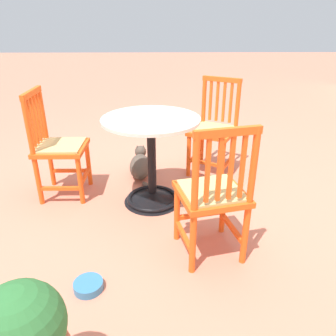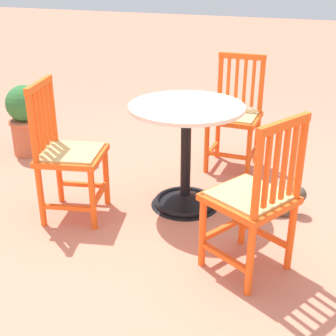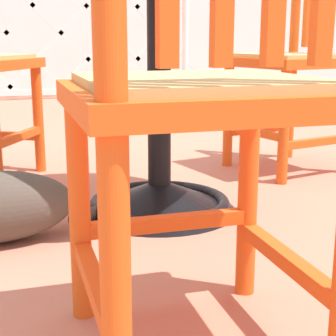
{
  "view_description": "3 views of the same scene",
  "coord_description": "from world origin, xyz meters",
  "px_view_note": "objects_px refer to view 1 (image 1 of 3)",
  "views": [
    {
      "loc": [
        2.48,
        0.02,
        1.44
      ],
      "look_at": [
        0.21,
        0.06,
        0.38
      ],
      "focal_mm": 35.09,
      "sensor_mm": 36.0,
      "label": 1
    },
    {
      "loc": [
        -0.87,
        2.68,
        1.58
      ],
      "look_at": [
        0.14,
        0.05,
        0.32
      ],
      "focal_mm": 49.62,
      "sensor_mm": 36.0,
      "label": 2
    },
    {
      "loc": [
        -0.37,
        -1.62,
        0.52
      ],
      "look_at": [
        0.06,
        -0.17,
        0.16
      ],
      "focal_mm": 57.89,
      "sensor_mm": 36.0,
      "label": 3
    }
  ],
  "objects_px": {
    "cafe_table": "(152,171)",
    "tabby_cat": "(140,165)",
    "orange_chair_at_corner": "(213,196)",
    "pet_water_bowl": "(88,286)",
    "orange_chair_near_fence": "(214,130)",
    "orange_chair_facing_out": "(58,148)"
  },
  "relations": [
    {
      "from": "orange_chair_facing_out",
      "to": "tabby_cat",
      "type": "distance_m",
      "value": 0.83
    },
    {
      "from": "cafe_table",
      "to": "tabby_cat",
      "type": "height_order",
      "value": "cafe_table"
    },
    {
      "from": "tabby_cat",
      "to": "pet_water_bowl",
      "type": "height_order",
      "value": "tabby_cat"
    },
    {
      "from": "orange_chair_facing_out",
      "to": "cafe_table",
      "type": "bearing_deg",
      "value": 79.48
    },
    {
      "from": "orange_chair_near_fence",
      "to": "cafe_table",
      "type": "bearing_deg",
      "value": -45.26
    },
    {
      "from": "orange_chair_near_fence",
      "to": "orange_chair_at_corner",
      "type": "xyz_separation_m",
      "value": [
        1.25,
        -0.19,
        0.0
      ]
    },
    {
      "from": "orange_chair_near_fence",
      "to": "orange_chair_at_corner",
      "type": "height_order",
      "value": "same"
    },
    {
      "from": "cafe_table",
      "to": "orange_chair_facing_out",
      "type": "bearing_deg",
      "value": -100.52
    },
    {
      "from": "orange_chair_at_corner",
      "to": "pet_water_bowl",
      "type": "relative_size",
      "value": 5.36
    },
    {
      "from": "tabby_cat",
      "to": "pet_water_bowl",
      "type": "relative_size",
      "value": 4.24
    },
    {
      "from": "orange_chair_facing_out",
      "to": "orange_chair_near_fence",
      "type": "bearing_deg",
      "value": 107.46
    },
    {
      "from": "orange_chair_near_fence",
      "to": "tabby_cat",
      "type": "distance_m",
      "value": 0.79
    },
    {
      "from": "cafe_table",
      "to": "pet_water_bowl",
      "type": "distance_m",
      "value": 1.08
    },
    {
      "from": "tabby_cat",
      "to": "pet_water_bowl",
      "type": "distance_m",
      "value": 1.54
    },
    {
      "from": "orange_chair_facing_out",
      "to": "tabby_cat",
      "type": "relative_size",
      "value": 1.26
    },
    {
      "from": "cafe_table",
      "to": "tabby_cat",
      "type": "distance_m",
      "value": 0.58
    },
    {
      "from": "orange_chair_facing_out",
      "to": "orange_chair_at_corner",
      "type": "bearing_deg",
      "value": 55.3
    },
    {
      "from": "tabby_cat",
      "to": "orange_chair_near_fence",
      "type": "bearing_deg",
      "value": 93.33
    },
    {
      "from": "orange_chair_at_corner",
      "to": "tabby_cat",
      "type": "distance_m",
      "value": 1.36
    },
    {
      "from": "tabby_cat",
      "to": "orange_chair_at_corner",
      "type": "bearing_deg",
      "value": 23.67
    },
    {
      "from": "orange_chair_at_corner",
      "to": "pet_water_bowl",
      "type": "xyz_separation_m",
      "value": [
        0.31,
        -0.74,
        -0.41
      ]
    },
    {
      "from": "orange_chair_at_corner",
      "to": "tabby_cat",
      "type": "bearing_deg",
      "value": -156.33
    }
  ]
}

